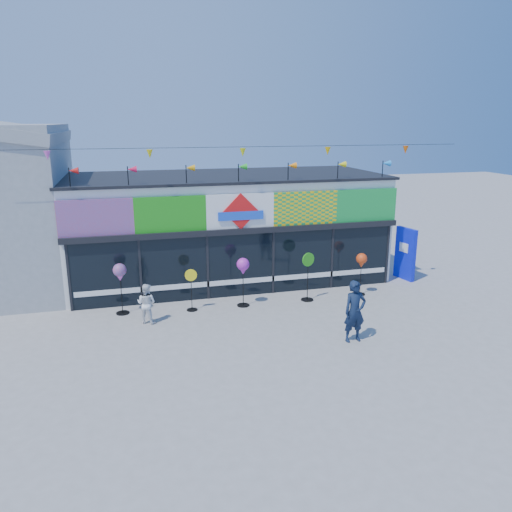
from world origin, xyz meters
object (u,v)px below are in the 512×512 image
object	(u,v)px
spinner_0	(120,274)
spinner_4	(361,262)
blue_sign	(405,254)
spinner_2	(243,268)
spinner_1	(191,289)
spinner_3	(308,275)
child	(146,303)
adult_man	(355,311)

from	to	relation	value
spinner_0	spinner_4	size ratio (longest dim) A/B	1.10
spinner_0	spinner_4	bearing A→B (deg)	-2.13
blue_sign	spinner_4	distance (m)	2.87
spinner_2	spinner_4	bearing A→B (deg)	0.18
spinner_1	blue_sign	bearing A→B (deg)	8.31
blue_sign	spinner_4	world-z (taller)	blue_sign
spinner_3	child	distance (m)	5.61
child	spinner_0	bearing A→B (deg)	-22.96
adult_man	spinner_4	bearing A→B (deg)	59.08
child	blue_sign	bearing A→B (deg)	-139.28
spinner_2	child	xyz separation A→B (m)	(-3.26, -0.66, -0.72)
spinner_0	spinner_4	distance (m)	8.38
spinner_3	spinner_4	xyz separation A→B (m)	(2.06, 0.06, 0.33)
spinner_4	child	size ratio (longest dim) A/B	1.22
blue_sign	spinner_2	xyz separation A→B (m)	(-6.93, -1.30, 0.31)
blue_sign	adult_man	bearing A→B (deg)	-144.58
spinner_1	adult_man	distance (m)	5.50
spinner_4	spinner_3	bearing A→B (deg)	-178.29
spinner_0	adult_man	distance (m)	7.51
adult_man	child	distance (m)	6.37
spinner_2	spinner_4	size ratio (longest dim) A/B	1.09
spinner_4	child	xyz separation A→B (m)	(-7.63, -0.67, -0.61)
spinner_3	spinner_2	bearing A→B (deg)	178.82
blue_sign	adult_man	distance (m)	6.64
spinner_0	child	size ratio (longest dim) A/B	1.34
spinner_0	spinner_1	world-z (taller)	spinner_0
spinner_2	adult_man	xyz separation A→B (m)	(2.40, -3.56, -0.45)
spinner_2	spinner_4	distance (m)	4.38
spinner_2	spinner_3	bearing A→B (deg)	-1.18
spinner_3	child	xyz separation A→B (m)	(-5.57, -0.61, -0.28)
spinner_4	adult_man	size ratio (longest dim) A/B	0.86
spinner_3	spinner_4	size ratio (longest dim) A/B	1.11
spinner_1	spinner_4	world-z (taller)	spinner_4
spinner_2	spinner_4	world-z (taller)	spinner_2
spinner_1	child	bearing A→B (deg)	-155.30
adult_man	blue_sign	bearing A→B (deg)	44.99
spinner_1	adult_man	size ratio (longest dim) A/B	0.79
spinner_1	spinner_3	world-z (taller)	spinner_3
adult_man	spinner_2	bearing A→B (deg)	121.93
spinner_4	child	distance (m)	7.68
spinner_0	spinner_4	world-z (taller)	spinner_0
spinner_1	spinner_4	bearing A→B (deg)	-0.18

